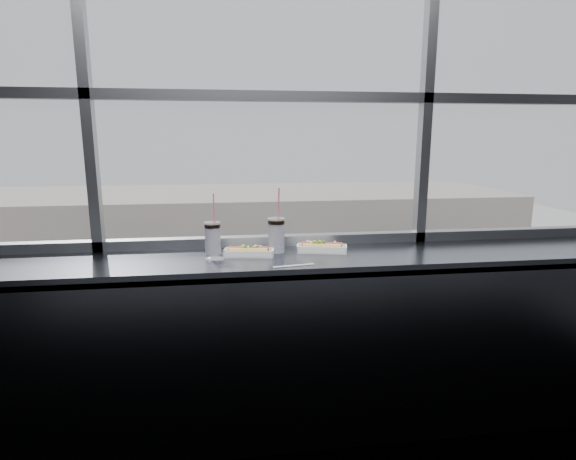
{
  "coord_description": "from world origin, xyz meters",
  "views": [
    {
      "loc": [
        -0.24,
        -1.23,
        1.76
      ],
      "look_at": [
        0.1,
        1.23,
        1.25
      ],
      "focal_mm": 28.0,
      "sensor_mm": 36.0,
      "label": 1
    }
  ],
  "objects": [
    {
      "name": "counter",
      "position": [
        0.0,
        1.23,
        1.07
      ],
      "size": [
        6.0,
        0.55,
        0.06
      ],
      "primitive_type": "cube",
      "color": "slate",
      "rests_on": "ground"
    },
    {
      "name": "car_near_b",
      "position": [
        -5.36,
        17.5,
        -9.99
      ],
      "size": [
        2.87,
        5.87,
        1.89
      ],
      "primitive_type": "imported",
      "rotation": [
        0.0,
        0.0,
        1.66
      ],
      "color": "black",
      "rests_on": "street_asphalt"
    },
    {
      "name": "hotdog_tray_right",
      "position": [
        0.31,
        1.28,
        1.13
      ],
      "size": [
        0.3,
        0.16,
        0.07
      ],
      "rotation": [
        0.0,
        0.0,
        -0.23
      ],
      "color": "white",
      "rests_on": "counter"
    },
    {
      "name": "wrapper",
      "position": [
        -0.31,
        1.17,
        1.11
      ],
      "size": [
        0.1,
        0.07,
        0.03
      ],
      "primitive_type": "ellipsoid",
      "color": "silver",
      "rests_on": "counter"
    },
    {
      "name": "car_near_e",
      "position": [
        14.44,
        17.5,
        -9.83
      ],
      "size": [
        3.26,
        6.83,
        2.21
      ],
      "primitive_type": "imported",
      "rotation": [
        0.0,
        0.0,
        1.65
      ],
      "color": "navy",
      "rests_on": "street_asphalt"
    },
    {
      "name": "pedestrian_a",
      "position": [
        -7.41,
        30.54,
        -9.8
      ],
      "size": [
        1.03,
        0.77,
        2.32
      ],
      "primitive_type": "imported",
      "color": "#66605B",
      "rests_on": "far_sidewalk"
    },
    {
      "name": "soda_cup_left",
      "position": [
        -0.32,
        1.32,
        1.2
      ],
      "size": [
        0.1,
        0.1,
        0.36
      ],
      "color": "white",
      "rests_on": "counter"
    },
    {
      "name": "wall_back_lower",
      "position": [
        0.0,
        1.5,
        0.55
      ],
      "size": [
        6.0,
        0.0,
        6.0
      ],
      "primitive_type": "plane",
      "rotation": [
        1.57,
        0.0,
        0.0
      ],
      "color": "black",
      "rests_on": "ground"
    },
    {
      "name": "soda_cup_right",
      "position": [
        0.04,
        1.32,
        1.21
      ],
      "size": [
        0.1,
        0.1,
        0.38
      ],
      "color": "white",
      "rests_on": "counter"
    },
    {
      "name": "far_building",
      "position": [
        0.0,
        39.5,
        -7.0
      ],
      "size": [
        50.0,
        14.0,
        8.0
      ],
      "primitive_type": "cube",
      "color": "#B4A498",
      "rests_on": "plaza_ground"
    },
    {
      "name": "far_sidewalk",
      "position": [
        0.0,
        29.5,
        -10.98
      ],
      "size": [
        80.0,
        6.0,
        0.04
      ],
      "primitive_type": "cube",
      "color": "#B7B7B5",
      "rests_on": "plaza_ground"
    },
    {
      "name": "car_far_c",
      "position": [
        10.33,
        25.5,
        -9.97
      ],
      "size": [
        3.0,
        6.03,
        1.94
      ],
      "primitive_type": "imported",
      "rotation": [
        0.0,
        0.0,
        1.47
      ],
      "color": "beige",
      "rests_on": "street_asphalt"
    },
    {
      "name": "counter_fascia",
      "position": [
        0.0,
        0.97,
        0.55
      ],
      "size": [
        6.0,
        0.04,
        1.04
      ],
      "primitive_type": "cube",
      "color": "slate",
      "rests_on": "ground"
    },
    {
      "name": "car_near_d",
      "position": [
        8.35,
        17.5,
        -10.0
      ],
      "size": [
        2.99,
        5.89,
        1.88
      ],
      "primitive_type": "imported",
      "rotation": [
        0.0,
        0.0,
        1.69
      ],
      "color": "silver",
      "rests_on": "street_asphalt"
    },
    {
      "name": "tree_left",
      "position": [
        -9.68,
        29.5,
        -7.83
      ],
      "size": [
        2.99,
        2.99,
        4.67
      ],
      "color": "#47382B",
      "rests_on": "far_sidewalk"
    },
    {
      "name": "plaza_ground",
      "position": [
        0.0,
        45.0,
        -11.0
      ],
      "size": [
        120.0,
        120.0,
        0.0
      ],
      "primitive_type": "plane",
      "color": "#B7B7B5",
      "rests_on": "ground"
    },
    {
      "name": "hotdog_tray_left",
      "position": [
        -0.12,
        1.24,
        1.13
      ],
      "size": [
        0.29,
        0.14,
        0.07
      ],
      "rotation": [
        0.0,
        0.0,
        -0.17
      ],
      "color": "white",
      "rests_on": "counter"
    },
    {
      "name": "tree_right",
      "position": [
        11.32,
        29.5,
        -7.11
      ],
      "size": [
        3.67,
        3.67,
        5.73
      ],
      "color": "#47382B",
      "rests_on": "far_sidewalk"
    },
    {
      "name": "window_mullions",
      "position": [
        0.0,
        1.5,
        2.3
      ],
      "size": [
        6.0,
        0.08,
        2.4
      ],
      "primitive_type": null,
      "color": "gray",
      "rests_on": "ground"
    },
    {
      "name": "pedestrian_b",
      "position": [
        -0.6,
        28.31,
        -9.85
      ],
      "size": [
        0.98,
        0.74,
        2.22
      ],
      "primitive_type": "imported",
      "rotation": [
        0.0,
        0.0,
        3.14
      ],
      "color": "#66605B",
      "rests_on": "far_sidewalk"
    },
    {
      "name": "window_glass",
      "position": [
        0.0,
        1.52,
        2.3
      ],
      "size": [
        6.0,
        0.0,
        6.0
      ],
      "primitive_type": "plane",
      "rotation": [
        1.57,
        0.0,
        0.0
      ],
      "color": "silver",
      "rests_on": "ground"
    },
    {
      "name": "car_far_b",
      "position": [
        0.79,
        25.5,
        -9.95
      ],
      "size": [
        2.88,
        6.11,
        1.99
      ],
      "primitive_type": "imported",
      "rotation": [
        0.0,
        0.0,
        1.5
      ],
      "color": "#BC3C67",
      "rests_on": "street_asphalt"
    },
    {
      "name": "loose_straw",
      "position": [
        0.1,
        1.01,
        1.1
      ],
      "size": [
        0.22,
        0.04,
        0.01
      ],
      "primitive_type": "cylinder",
      "rotation": [
        0.0,
        1.57,
        0.15
      ],
      "color": "white",
      "rests_on": "counter"
    },
    {
      "name": "street_asphalt",
      "position": [
        0.0,
        21.5,
        -10.97
      ],
      "size": [
        80.0,
        10.0,
        0.06
      ],
      "primitive_type": "cube",
      "color": "black",
      "rests_on": "plaza_ground"
    },
    {
      "name": "tree_center",
      "position": [
        1.7,
        29.5,
        -7.61
      ],
      "size": [
        3.2,
        3.2,
        5.0
      ],
      "color": "#47382B",
      "rests_on": "far_sidewalk"
    }
  ]
}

